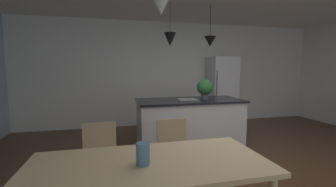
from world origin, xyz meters
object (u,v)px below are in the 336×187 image
Objects in this scene: kitchen_island at (190,122)px; refrigerator at (222,91)px; potted_plant_on_island at (205,88)px; dining_table at (149,170)px; chair_far_right at (174,153)px; chair_far_left at (100,160)px; vase_on_dining_table at (143,154)px.

refrigerator reaches higher than kitchen_island.
potted_plant_on_island is (0.31, 0.00, 0.66)m from kitchen_island.
dining_table is 0.95× the size of kitchen_island.
chair_far_right is 1.96m from potted_plant_on_island.
chair_far_left is at bearing 118.40° from dining_table.
vase_on_dining_table reaches higher than chair_far_left.
chair_far_right is 1.69m from kitchen_island.
dining_table is 10.94× the size of vase_on_dining_table.
kitchen_island is at bearing 64.67° from chair_far_right.
potted_plant_on_island is at bearing -127.45° from refrigerator.
vase_on_dining_table is (-1.52, -2.39, -0.29)m from potted_plant_on_island.
chair_far_left is at bearing 180.00° from chair_far_right.
vase_on_dining_table is at bearing -122.58° from potted_plant_on_island.
chair_far_left is at bearing -141.28° from potted_plant_on_island.
chair_far_left is 0.43× the size of kitchen_island.
chair_far_right is at bearing -115.33° from kitchen_island.
refrigerator is at bearing 55.53° from vase_on_dining_table.
chair_far_right is 0.48× the size of refrigerator.
kitchen_island is 5.21× the size of potted_plant_on_island.
chair_far_right is at bearing 61.72° from dining_table.
vase_on_dining_table is (0.38, -0.86, 0.36)m from chair_far_left.
dining_table is at bearing -122.11° from potted_plant_on_island.
vase_on_dining_table is at bearing -124.47° from refrigerator.
kitchen_island is (0.72, 1.53, -0.01)m from chair_far_right.
dining_table is 2.24× the size of chair_far_right.
kitchen_island reaches higher than chair_far_right.
refrigerator is 4.61× the size of potted_plant_on_island.
chair_far_left is 4.89× the size of vase_on_dining_table.
potted_plant_on_island reaches higher than kitchen_island.
refrigerator is at bearing 54.29° from chair_far_right.
kitchen_island is 1.13× the size of refrigerator.
chair_far_left is 1.00× the size of chair_far_right.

